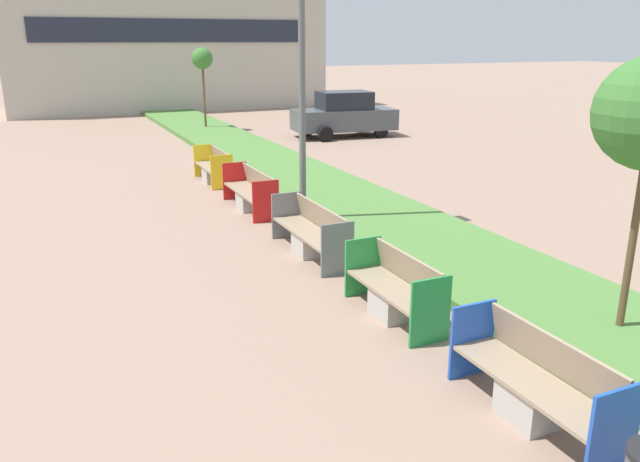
# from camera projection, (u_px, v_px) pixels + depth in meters

# --- Properties ---
(planter_grass_strip) EXTENTS (2.80, 120.00, 0.18)m
(planter_grass_strip) POSITION_uv_depth(u_px,v_px,m) (424.00, 240.00, 12.37)
(planter_grass_strip) COLOR #4C7A38
(planter_grass_strip) RESTS_ON ground
(building_backdrop) EXTENTS (17.56, 6.99, 7.89)m
(building_backdrop) POSITION_uv_depth(u_px,v_px,m) (165.00, 38.00, 36.37)
(building_backdrop) COLOR #B2AD9E
(building_backdrop) RESTS_ON ground
(bench_blue_frame) EXTENTS (0.65, 2.10, 0.94)m
(bench_blue_frame) POSITION_uv_depth(u_px,v_px,m) (535.00, 388.00, 6.62)
(bench_blue_frame) COLOR #ADA8A0
(bench_blue_frame) RESTS_ON ground
(bench_green_frame) EXTENTS (0.65, 1.92, 0.94)m
(bench_green_frame) POSITION_uv_depth(u_px,v_px,m) (395.00, 293.00, 9.09)
(bench_green_frame) COLOR #ADA8A0
(bench_green_frame) RESTS_ON ground
(bench_grey_frame) EXTENTS (0.65, 2.43, 0.94)m
(bench_grey_frame) POSITION_uv_depth(u_px,v_px,m) (312.00, 235.00, 11.74)
(bench_grey_frame) COLOR #ADA8A0
(bench_grey_frame) RESTS_ON ground
(bench_red_frame) EXTENTS (0.65, 2.37, 0.94)m
(bench_red_frame) POSITION_uv_depth(u_px,v_px,m) (251.00, 194.00, 14.85)
(bench_red_frame) COLOR #ADA8A0
(bench_red_frame) RESTS_ON ground
(bench_yellow_frame) EXTENTS (0.65, 1.95, 0.94)m
(bench_yellow_frame) POSITION_uv_depth(u_px,v_px,m) (214.00, 170.00, 17.70)
(bench_yellow_frame) COLOR #ADA8A0
(bench_yellow_frame) RESTS_ON ground
(street_lamp_post) EXTENTS (0.24, 0.44, 7.20)m
(street_lamp_post) POSITION_uv_depth(u_px,v_px,m) (302.00, 36.00, 12.52)
(street_lamp_post) COLOR #56595B
(street_lamp_post) RESTS_ON ground
(sapling_tree_far) EXTENTS (0.90, 0.90, 3.57)m
(sapling_tree_far) POSITION_uv_depth(u_px,v_px,m) (202.00, 60.00, 26.87)
(sapling_tree_far) COLOR brown
(sapling_tree_far) RESTS_ON ground
(parked_car_distant) EXTENTS (4.39, 2.27, 1.86)m
(parked_car_distant) POSITION_uv_depth(u_px,v_px,m) (344.00, 115.00, 25.80)
(parked_car_distant) COLOR #474C51
(parked_car_distant) RESTS_ON ground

